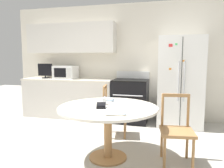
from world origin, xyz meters
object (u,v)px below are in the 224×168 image
at_px(oven_range, 130,100).
at_px(dining_chair_far, 114,111).
at_px(candle_glass, 104,101).
at_px(wallet, 101,106).
at_px(microwave, 66,72).
at_px(countertop_tv, 45,70).
at_px(refrigerator, 180,82).
at_px(dining_chair_right, 177,131).

bearing_deg(oven_range, dining_chair_far, -98.45).
distance_m(candle_glass, wallet, 0.24).
xyz_separation_m(oven_range, microwave, (-1.56, 0.06, 0.58)).
bearing_deg(wallet, countertop_tv, 135.69).
height_order(countertop_tv, candle_glass, countertop_tv).
bearing_deg(wallet, refrigerator, 60.70).
xyz_separation_m(microwave, candle_glass, (1.47, -1.77, -0.28)).
xyz_separation_m(oven_range, dining_chair_far, (-0.14, -0.93, -0.03)).
relative_size(countertop_tv, dining_chair_far, 0.39).
xyz_separation_m(countertop_tv, dining_chair_far, (1.93, -0.94, -0.65)).
bearing_deg(microwave, dining_chair_right, -35.94).
bearing_deg(microwave, candle_glass, -50.36).
height_order(refrigerator, wallet, refrigerator).
bearing_deg(dining_chair_right, dining_chair_far, -44.74).
distance_m(oven_range, dining_chair_far, 0.94).
relative_size(microwave, countertop_tv, 1.43).
xyz_separation_m(refrigerator, dining_chair_right, (-0.11, -1.71, -0.47)).
distance_m(refrigerator, dining_chair_right, 1.77).
xyz_separation_m(dining_chair_right, dining_chair_far, (-1.05, 0.80, 0.00)).
xyz_separation_m(oven_range, candle_glass, (-0.09, -1.71, 0.30)).
bearing_deg(microwave, oven_range, -2.10).
distance_m(oven_range, countertop_tv, 2.16).
bearing_deg(wallet, dining_chair_far, 94.51).
height_order(microwave, countertop_tv, countertop_tv).
relative_size(candle_glass, wallet, 0.59).
bearing_deg(dining_chair_right, microwave, -43.44).
distance_m(microwave, dining_chair_far, 1.83).
distance_m(countertop_tv, dining_chair_right, 3.51).
xyz_separation_m(oven_range, wallet, (-0.06, -1.95, 0.29)).
xyz_separation_m(microwave, wallet, (1.50, -2.01, -0.29)).
height_order(refrigerator, dining_chair_far, refrigerator).
bearing_deg(candle_glass, microwave, 129.64).
bearing_deg(dining_chair_far, oven_range, 162.21).
height_order(oven_range, wallet, oven_range).
bearing_deg(countertop_tv, microwave, 5.42).
xyz_separation_m(refrigerator, oven_range, (-1.02, 0.02, -0.44)).
distance_m(refrigerator, wallet, 2.21).
xyz_separation_m(countertop_tv, wallet, (2.01, -1.96, -0.33)).
height_order(microwave, candle_glass, microwave).
xyz_separation_m(countertop_tv, candle_glass, (1.98, -1.72, -0.31)).
relative_size(microwave, dining_chair_right, 0.56).
xyz_separation_m(refrigerator, dining_chair_far, (-1.16, -0.91, -0.47)).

